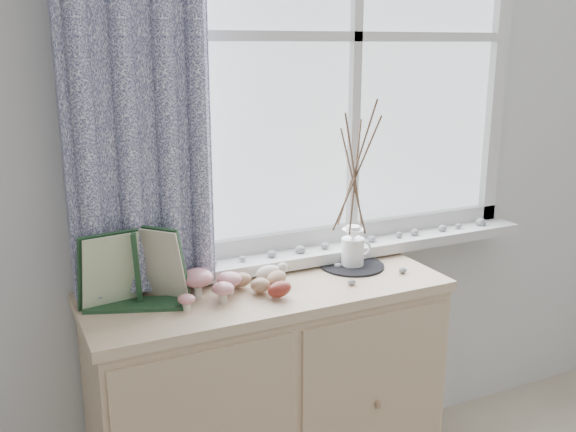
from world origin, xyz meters
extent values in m
cube|color=silver|center=(0.00, 2.00, 1.30)|extent=(4.00, 0.04, 2.60)
cube|color=silver|center=(0.30, 2.00, 1.65)|extent=(1.30, 0.01, 1.40)
cube|color=silver|center=(0.30, 1.92, 0.88)|extent=(1.45, 0.16, 0.04)
cube|color=#0A0E3A|center=(-0.52, 1.87, 1.68)|extent=(0.44, 0.06, 1.61)
cube|color=beige|center=(-0.15, 1.75, 0.41)|extent=(1.17, 0.43, 0.81)
cube|color=beige|center=(-0.15, 1.75, 0.83)|extent=(1.20, 0.45, 0.03)
cube|color=beige|center=(0.14, 1.53, 0.41)|extent=(0.55, 0.01, 0.75)
cylinder|color=silver|center=(-0.38, 1.77, 0.88)|extent=(0.03, 0.03, 0.07)
ellipsoid|color=#B0050F|center=(-0.38, 1.77, 0.92)|extent=(0.10, 0.10, 0.06)
cylinder|color=silver|center=(-0.32, 1.70, 0.87)|extent=(0.03, 0.03, 0.04)
ellipsoid|color=#B0050F|center=(-0.32, 1.70, 0.90)|extent=(0.07, 0.07, 0.04)
cylinder|color=silver|center=(-0.44, 1.69, 0.87)|extent=(0.02, 0.02, 0.03)
ellipsoid|color=#B0050F|center=(-0.44, 1.69, 0.89)|extent=(0.05, 0.05, 0.03)
cylinder|color=silver|center=(-0.28, 1.75, 0.88)|extent=(0.03, 0.03, 0.05)
ellipsoid|color=#B0050F|center=(-0.28, 1.75, 0.90)|extent=(0.08, 0.08, 0.04)
ellipsoid|color=tan|center=(-0.19, 1.71, 0.88)|extent=(0.06, 0.05, 0.08)
ellipsoid|color=tan|center=(-0.23, 1.78, 0.88)|extent=(0.06, 0.05, 0.08)
ellipsoid|color=maroon|center=(-0.15, 1.65, 0.88)|extent=(0.06, 0.05, 0.08)
ellipsoid|color=tan|center=(-0.12, 1.74, 0.88)|extent=(0.06, 0.05, 0.08)
cylinder|color=black|center=(0.21, 1.81, 0.85)|extent=(0.23, 0.23, 0.01)
cylinder|color=white|center=(0.21, 1.81, 0.91)|extent=(0.09, 0.09, 0.10)
cone|color=white|center=(0.21, 1.81, 0.97)|extent=(0.08, 0.08, 0.04)
cylinder|color=white|center=(0.21, 1.81, 0.99)|extent=(0.05, 0.05, 0.02)
torus|color=white|center=(0.25, 1.81, 0.91)|extent=(0.06, 0.02, 0.06)
ellipsoid|color=gray|center=(0.11, 1.65, 0.86)|extent=(0.03, 0.03, 0.02)
ellipsoid|color=gray|center=(0.15, 1.81, 0.86)|extent=(0.03, 0.03, 0.02)
ellipsoid|color=gray|center=(0.33, 1.67, 0.86)|extent=(0.03, 0.03, 0.02)
camera|label=1|loc=(-0.94, -0.05, 1.62)|focal=40.00mm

